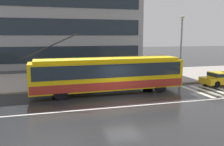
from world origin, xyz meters
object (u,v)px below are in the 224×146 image
object	(u,v)px
trolleybus	(108,74)
pedestrian_approaching_curb	(71,68)
pedestrian_at_shelter	(82,65)
street_lamp	(181,43)
taxi_ahead_of_bus	(223,78)
pedestrian_walking_past	(66,76)
bus_shelter	(79,65)

from	to	relation	value
trolleybus	pedestrian_approaching_curb	world-z (taller)	trolleybus
trolleybus	pedestrian_at_shelter	world-z (taller)	trolleybus
pedestrian_at_shelter	street_lamp	size ratio (longest dim) A/B	0.33
pedestrian_at_shelter	street_lamp	bearing A→B (deg)	-9.76
street_lamp	pedestrian_at_shelter	bearing A→B (deg)	170.24
taxi_ahead_of_bus	pedestrian_at_shelter	size ratio (longest dim) A/B	2.05
taxi_ahead_of_bus	street_lamp	distance (m)	5.07
pedestrian_approaching_curb	trolleybus	bearing A→B (deg)	-58.31
pedestrian_walking_past	pedestrian_approaching_curb	bearing A→B (deg)	70.98
pedestrian_approaching_curb	street_lamp	bearing A→B (deg)	-10.71
taxi_ahead_of_bus	pedestrian_approaching_curb	bearing A→B (deg)	162.96
pedestrian_approaching_curb	pedestrian_walking_past	world-z (taller)	pedestrian_approaching_curb
bus_shelter	pedestrian_at_shelter	bearing A→B (deg)	62.08
trolleybus	pedestrian_walking_past	size ratio (longest dim) A/B	7.51
trolleybus	taxi_ahead_of_bus	bearing A→B (deg)	-0.09
trolleybus	pedestrian_at_shelter	bearing A→B (deg)	112.35
trolleybus	bus_shelter	size ratio (longest dim) A/B	3.43
taxi_ahead_of_bus	street_lamp	bearing A→B (deg)	145.53
pedestrian_at_shelter	pedestrian_walking_past	bearing A→B (deg)	-140.36
pedestrian_approaching_curb	taxi_ahead_of_bus	bearing A→B (deg)	-17.04
bus_shelter	pedestrian_approaching_curb	xyz separation A→B (m)	(-0.62, 1.08, -0.36)
pedestrian_at_shelter	pedestrian_walking_past	world-z (taller)	pedestrian_at_shelter
pedestrian_at_shelter	street_lamp	distance (m)	9.83
pedestrian_at_shelter	pedestrian_approaching_curb	size ratio (longest dim) A/B	1.11
trolleybus	street_lamp	distance (m)	8.53
taxi_ahead_of_bus	bus_shelter	distance (m)	13.52
trolleybus	pedestrian_approaching_curb	size ratio (longest dim) A/B	6.85
street_lamp	bus_shelter	bearing A→B (deg)	174.75
trolleybus	pedestrian_at_shelter	size ratio (longest dim) A/B	6.18
taxi_ahead_of_bus	street_lamp	world-z (taller)	street_lamp
pedestrian_walking_past	street_lamp	world-z (taller)	street_lamp
taxi_ahead_of_bus	pedestrian_walking_past	world-z (taller)	pedestrian_walking_past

